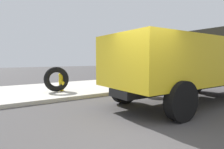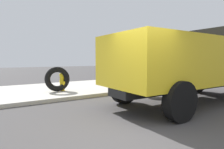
# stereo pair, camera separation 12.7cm
# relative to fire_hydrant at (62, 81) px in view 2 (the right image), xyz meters

# --- Properties ---
(ground_plane) EXTENTS (80.00, 80.00, 0.00)m
(ground_plane) POSITION_rel_fire_hydrant_xyz_m (-0.17, -5.63, -0.62)
(ground_plane) COLOR #423F3F
(sidewalk_curb) EXTENTS (36.00, 5.00, 0.15)m
(sidewalk_curb) POSITION_rel_fire_hydrant_xyz_m (-0.17, 0.87, -0.55)
(sidewalk_curb) COLOR #BCB7AD
(sidewalk_curb) RESTS_ON ground
(fire_hydrant) EXTENTS (0.25, 0.57, 0.88)m
(fire_hydrant) POSITION_rel_fire_hydrant_xyz_m (0.00, 0.00, 0.00)
(fire_hydrant) COLOR yellow
(fire_hydrant) RESTS_ON sidewalk_curb
(loose_tire) EXTENTS (1.18, 0.44, 1.17)m
(loose_tire) POSITION_rel_fire_hydrant_xyz_m (-0.26, -0.12, 0.12)
(loose_tire) COLOR black
(loose_tire) RESTS_ON sidewalk_curb
(stop_sign) EXTENTS (0.76, 0.08, 2.14)m
(stop_sign) POSITION_rel_fire_hydrant_xyz_m (2.77, -1.33, 1.01)
(stop_sign) COLOR gray
(stop_sign) RESTS_ON sidewalk_curb
(dump_truck_yellow) EXTENTS (7.02, 2.85, 3.00)m
(dump_truck_yellow) POSITION_rel_fire_hydrant_xyz_m (3.78, -4.52, 0.99)
(dump_truck_yellow) COLOR gold
(dump_truck_yellow) RESTS_ON ground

